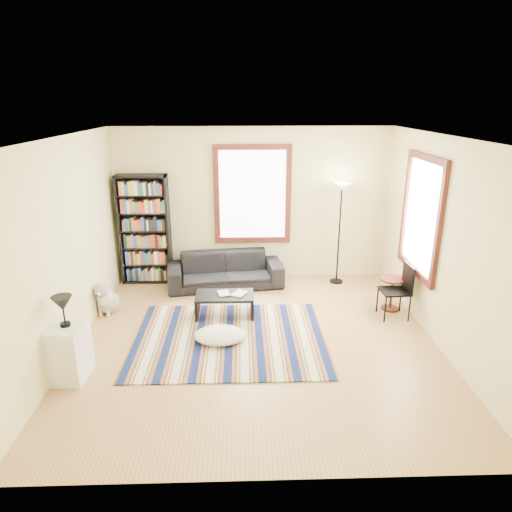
{
  "coord_description": "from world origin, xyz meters",
  "views": [
    {
      "loc": [
        -0.2,
        -5.71,
        3.24
      ],
      "look_at": [
        0.0,
        0.5,
        1.1
      ],
      "focal_mm": 32.0,
      "sensor_mm": 36.0,
      "label": 1
    }
  ],
  "objects_px": {
    "floor_lamp": "(339,234)",
    "white_cabinet": "(70,352)",
    "sofa": "(225,270)",
    "bookshelf": "(145,230)",
    "side_table": "(391,294)",
    "folding_chair": "(394,291)",
    "dog": "(108,296)",
    "coffee_table": "(225,305)",
    "floor_cushion": "(220,335)"
  },
  "relations": [
    {
      "from": "floor_lamp",
      "to": "white_cabinet",
      "type": "xyz_separation_m",
      "value": [
        -3.86,
        -2.96,
        -0.58
      ]
    },
    {
      "from": "sofa",
      "to": "bookshelf",
      "type": "distance_m",
      "value": 1.63
    },
    {
      "from": "side_table",
      "to": "folding_chair",
      "type": "distance_m",
      "value": 0.31
    },
    {
      "from": "dog",
      "to": "white_cabinet",
      "type": "bearing_deg",
      "value": -78.53
    },
    {
      "from": "coffee_table",
      "to": "dog",
      "type": "height_order",
      "value": "dog"
    },
    {
      "from": "sofa",
      "to": "floor_cushion",
      "type": "xyz_separation_m",
      "value": [
        -0.01,
        -2.03,
        -0.21
      ]
    },
    {
      "from": "folding_chair",
      "to": "white_cabinet",
      "type": "bearing_deg",
      "value": -164.14
    },
    {
      "from": "side_table",
      "to": "coffee_table",
      "type": "bearing_deg",
      "value": -176.98
    },
    {
      "from": "sofa",
      "to": "floor_lamp",
      "type": "relative_size",
      "value": 1.11
    },
    {
      "from": "coffee_table",
      "to": "white_cabinet",
      "type": "distance_m",
      "value": 2.45
    },
    {
      "from": "bookshelf",
      "to": "dog",
      "type": "xyz_separation_m",
      "value": [
        -0.39,
        -1.3,
        -0.73
      ]
    },
    {
      "from": "folding_chair",
      "to": "coffee_table",
      "type": "bearing_deg",
      "value": 174.49
    },
    {
      "from": "folding_chair",
      "to": "dog",
      "type": "relative_size",
      "value": 1.57
    },
    {
      "from": "coffee_table",
      "to": "floor_cushion",
      "type": "xyz_separation_m",
      "value": [
        -0.05,
        -0.81,
        -0.09
      ]
    },
    {
      "from": "floor_cushion",
      "to": "white_cabinet",
      "type": "distance_m",
      "value": 1.97
    },
    {
      "from": "coffee_table",
      "to": "folding_chair",
      "type": "bearing_deg",
      "value": -2.65
    },
    {
      "from": "sofa",
      "to": "dog",
      "type": "relative_size",
      "value": 3.76
    },
    {
      "from": "floor_cushion",
      "to": "floor_lamp",
      "type": "height_order",
      "value": "floor_lamp"
    },
    {
      "from": "coffee_table",
      "to": "folding_chair",
      "type": "xyz_separation_m",
      "value": [
        2.63,
        -0.12,
        0.25
      ]
    },
    {
      "from": "floor_cushion",
      "to": "side_table",
      "type": "xyz_separation_m",
      "value": [
        2.72,
        0.95,
        0.18
      ]
    },
    {
      "from": "sofa",
      "to": "dog",
      "type": "distance_m",
      "value": 2.11
    },
    {
      "from": "coffee_table",
      "to": "floor_lamp",
      "type": "height_order",
      "value": "floor_lamp"
    },
    {
      "from": "floor_cushion",
      "to": "side_table",
      "type": "bearing_deg",
      "value": 19.17
    },
    {
      "from": "dog",
      "to": "folding_chair",
      "type": "bearing_deg",
      "value": 5.91
    },
    {
      "from": "floor_lamp",
      "to": "side_table",
      "type": "xyz_separation_m",
      "value": [
        0.64,
        -1.19,
        -0.66
      ]
    },
    {
      "from": "folding_chair",
      "to": "white_cabinet",
      "type": "xyz_separation_m",
      "value": [
        -4.45,
        -1.51,
        -0.08
      ]
    },
    {
      "from": "floor_cushion",
      "to": "white_cabinet",
      "type": "xyz_separation_m",
      "value": [
        -1.78,
        -0.82,
        0.26
      ]
    },
    {
      "from": "white_cabinet",
      "to": "coffee_table",
      "type": "bearing_deg",
      "value": 45.82
    },
    {
      "from": "floor_lamp",
      "to": "side_table",
      "type": "bearing_deg",
      "value": -61.52
    },
    {
      "from": "folding_chair",
      "to": "floor_cushion",
      "type": "bearing_deg",
      "value": -168.51
    },
    {
      "from": "floor_cushion",
      "to": "folding_chair",
      "type": "relative_size",
      "value": 0.85
    },
    {
      "from": "bookshelf",
      "to": "floor_lamp",
      "type": "distance_m",
      "value": 3.52
    },
    {
      "from": "floor_cushion",
      "to": "side_table",
      "type": "height_order",
      "value": "side_table"
    },
    {
      "from": "white_cabinet",
      "to": "dog",
      "type": "relative_size",
      "value": 1.28
    },
    {
      "from": "sofa",
      "to": "folding_chair",
      "type": "height_order",
      "value": "folding_chair"
    },
    {
      "from": "floor_lamp",
      "to": "white_cabinet",
      "type": "relative_size",
      "value": 2.66
    },
    {
      "from": "folding_chair",
      "to": "dog",
      "type": "height_order",
      "value": "folding_chair"
    },
    {
      "from": "floor_cushion",
      "to": "floor_lamp",
      "type": "distance_m",
      "value": 3.1
    },
    {
      "from": "bookshelf",
      "to": "coffee_table",
      "type": "xyz_separation_m",
      "value": [
        1.48,
        -1.5,
        -0.82
      ]
    },
    {
      "from": "bookshelf",
      "to": "coffee_table",
      "type": "relative_size",
      "value": 2.22
    },
    {
      "from": "sofa",
      "to": "floor_cushion",
      "type": "height_order",
      "value": "sofa"
    },
    {
      "from": "floor_lamp",
      "to": "dog",
      "type": "xyz_separation_m",
      "value": [
        -3.91,
        -1.13,
        -0.66
      ]
    },
    {
      "from": "sofa",
      "to": "side_table",
      "type": "height_order",
      "value": "sofa"
    },
    {
      "from": "coffee_table",
      "to": "white_cabinet",
      "type": "height_order",
      "value": "white_cabinet"
    },
    {
      "from": "sofa",
      "to": "white_cabinet",
      "type": "distance_m",
      "value": 3.37
    },
    {
      "from": "bookshelf",
      "to": "floor_cushion",
      "type": "bearing_deg",
      "value": -58.1
    },
    {
      "from": "dog",
      "to": "coffee_table",
      "type": "bearing_deg",
      "value": 4.03
    },
    {
      "from": "dog",
      "to": "floor_lamp",
      "type": "bearing_deg",
      "value": 26.09
    },
    {
      "from": "coffee_table",
      "to": "side_table",
      "type": "bearing_deg",
      "value": 3.02
    },
    {
      "from": "floor_lamp",
      "to": "sofa",
      "type": "bearing_deg",
      "value": -177.23
    }
  ]
}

